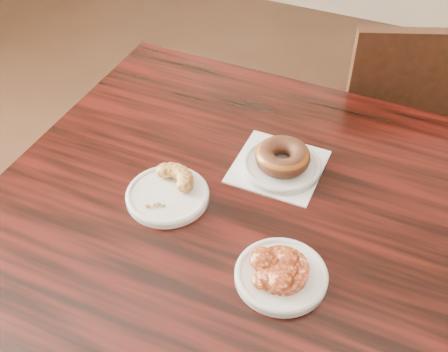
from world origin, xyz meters
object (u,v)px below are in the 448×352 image
at_px(glazed_donut, 282,156).
at_px(cruller_fragment, 167,188).
at_px(cafe_table, 232,323).
at_px(apple_fritter, 282,268).
at_px(chair_far, 395,135).

bearing_deg(glazed_donut, cruller_fragment, -136.95).
relative_size(cafe_table, glazed_donut, 8.46).
bearing_deg(apple_fritter, chair_far, 84.00).
relative_size(cafe_table, chair_far, 1.04).
distance_m(cafe_table, apple_fritter, 0.43).
bearing_deg(chair_far, cafe_table, 52.45).
height_order(chair_far, apple_fritter, chair_far).
relative_size(apple_fritter, cruller_fragment, 1.15).
distance_m(cafe_table, chair_far, 0.78).
distance_m(chair_far, cruller_fragment, 0.90).
distance_m(cafe_table, cruller_fragment, 0.42).
relative_size(glazed_donut, apple_fritter, 0.87).
distance_m(apple_fritter, cruller_fragment, 0.28).
relative_size(chair_far, glazed_donut, 8.16).
bearing_deg(cruller_fragment, cafe_table, 5.53).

